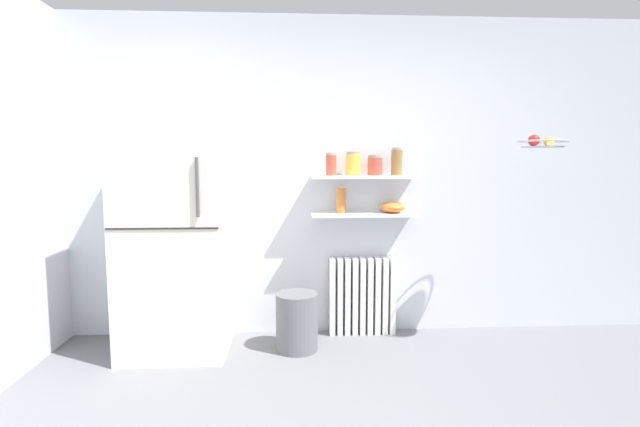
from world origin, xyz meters
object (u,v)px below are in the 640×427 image
object	(u,v)px
storage_jar_0	(331,164)
storage_jar_2	(375,165)
shelf_bowl	(393,207)
trash_bin	(297,322)
refrigerator	(175,241)
storage_jar_3	(397,162)
hanging_fruit_basket	(542,142)
radiator	(362,296)
vase	(341,201)
storage_jar_1	(353,164)

from	to	relation	value
storage_jar_0	storage_jar_2	distance (m)	0.35
shelf_bowl	trash_bin	size ratio (longest dim) A/B	0.45
refrigerator	storage_jar_2	xyz separation A→B (m)	(1.54, 0.23, 0.56)
storage_jar_3	trash_bin	xyz separation A→B (m)	(-0.81, -0.29, -1.21)
hanging_fruit_basket	trash_bin	bearing A→B (deg)	175.32
storage_jar_3	storage_jar_2	bearing A→B (deg)	180.00
storage_jar_2	trash_bin	size ratio (longest dim) A/B	0.37
radiator	storage_jar_2	bearing A→B (deg)	-18.77
storage_jar_2	hanging_fruit_basket	distance (m)	1.23
storage_jar_3	radiator	bearing A→B (deg)	173.54
storage_jar_3	refrigerator	bearing A→B (deg)	-172.45
radiator	vase	distance (m)	0.82
storage_jar_1	vase	xyz separation A→B (m)	(-0.10, 0.00, -0.30)
radiator	storage_jar_0	xyz separation A→B (m)	(-0.26, -0.03, 1.09)
radiator	trash_bin	distance (m)	0.64
storage_jar_2	vase	world-z (taller)	storage_jar_2
radiator	storage_jar_0	bearing A→B (deg)	-173.54
shelf_bowl	hanging_fruit_basket	size ratio (longest dim) A/B	0.56
refrigerator	shelf_bowl	distance (m)	1.72
vase	storage_jar_3	bearing A→B (deg)	-0.00
hanging_fruit_basket	shelf_bowl	bearing A→B (deg)	156.52
trash_bin	storage_jar_0	bearing A→B (deg)	45.45
shelf_bowl	trash_bin	bearing A→B (deg)	-159.93
shelf_bowl	hanging_fruit_basket	xyz separation A→B (m)	(0.99, -0.43, 0.51)
refrigerator	storage_jar_0	bearing A→B (deg)	10.85
storage_jar_0	refrigerator	bearing A→B (deg)	-169.15
radiator	vase	size ratio (longest dim) A/B	3.17
trash_bin	shelf_bowl	bearing A→B (deg)	20.07
storage_jar_0	trash_bin	bearing A→B (deg)	-134.55
refrigerator	storage_jar_3	size ratio (longest dim) A/B	7.62
trash_bin	hanging_fruit_basket	size ratio (longest dim) A/B	1.25
storage_jar_1	refrigerator	bearing A→B (deg)	-170.53
storage_jar_0	hanging_fruit_basket	xyz separation A→B (m)	(1.50, -0.43, 0.16)
storage_jar_3	trash_bin	world-z (taller)	storage_jar_3
storage_jar_2	trash_bin	bearing A→B (deg)	-155.72
radiator	hanging_fruit_basket	xyz separation A→B (m)	(1.23, -0.46, 1.25)
storage_jar_1	storage_jar_0	bearing A→B (deg)	180.00
refrigerator	trash_bin	xyz separation A→B (m)	(0.91, -0.06, -0.62)
storage_jar_1	storage_jar_3	size ratio (longest dim) A/B	0.85
refrigerator	storage_jar_2	bearing A→B (deg)	8.41
storage_jar_0	vase	distance (m)	0.30
storage_jar_3	shelf_bowl	world-z (taller)	storage_jar_3
storage_jar_3	hanging_fruit_basket	distance (m)	1.07
refrigerator	storage_jar_1	size ratio (longest dim) A/B	8.98
storage_jar_0	hanging_fruit_basket	distance (m)	1.57
storage_jar_1	storage_jar_2	bearing A→B (deg)	-0.00
storage_jar_2	storage_jar_3	bearing A→B (deg)	0.00
refrigerator	storage_jar_1	distance (m)	1.50
shelf_bowl	hanging_fruit_basket	bearing A→B (deg)	-23.48
storage_jar_1	trash_bin	xyz separation A→B (m)	(-0.46, -0.29, -1.20)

